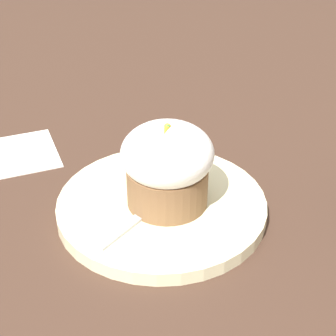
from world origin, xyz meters
name	(u,v)px	position (x,y,z in m)	size (l,w,h in m)	color
ground_plane	(162,212)	(0.00, 0.00, 0.00)	(4.00, 4.00, 0.00)	#3D281E
dessert_plate	(162,207)	(0.00, 0.00, 0.01)	(0.23, 0.23, 0.02)	beige
carrot_cake	(168,163)	(0.00, 0.01, 0.06)	(0.10, 0.10, 0.10)	brown
spoon	(157,202)	(0.01, 0.00, 0.02)	(0.13, 0.07, 0.01)	#B7B7BC
paper_napkin	(22,153)	(-0.08, -0.21, 0.00)	(0.13, 0.13, 0.00)	white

